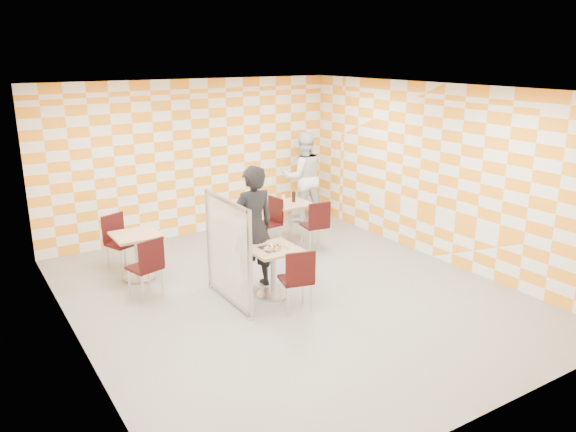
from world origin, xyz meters
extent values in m
plane|color=gray|center=(0.00, 0.00, 0.00)|extent=(7.00, 7.00, 0.00)
plane|color=white|center=(0.00, 0.00, 3.00)|extent=(7.00, 7.00, 0.00)
plane|color=white|center=(0.00, 3.50, 1.50)|extent=(6.00, 0.00, 6.00)
plane|color=white|center=(-3.00, 0.00, 1.50)|extent=(0.00, 7.00, 7.00)
plane|color=white|center=(3.00, 0.00, 1.50)|extent=(0.00, 7.00, 7.00)
cube|color=tan|center=(-0.23, 0.08, 0.73)|extent=(0.70, 0.70, 0.04)
cylinder|color=#A5A5AA|center=(-0.23, 0.08, 0.37)|extent=(0.08, 0.08, 0.70)
cylinder|color=#A5A5AA|center=(-0.23, 0.08, 0.01)|extent=(0.50, 0.50, 0.03)
cube|color=tan|center=(1.33, 2.07, 0.73)|extent=(0.70, 0.70, 0.04)
cylinder|color=#A5A5AA|center=(1.33, 2.07, 0.37)|extent=(0.08, 0.08, 0.70)
cylinder|color=#A5A5AA|center=(1.33, 2.07, 0.01)|extent=(0.50, 0.50, 0.03)
cube|color=tan|center=(-1.72, 1.78, 0.73)|extent=(0.70, 0.70, 0.04)
cylinder|color=#A5A5AA|center=(-1.72, 1.78, 0.37)|extent=(0.08, 0.08, 0.70)
cylinder|color=#A5A5AA|center=(-1.72, 1.78, 0.01)|extent=(0.50, 0.50, 0.03)
cube|color=black|center=(-0.21, -0.49, 0.45)|extent=(0.51, 0.51, 0.04)
cube|color=black|center=(-0.26, -0.69, 0.70)|extent=(0.42, 0.14, 0.45)
cylinder|color=silver|center=(0.00, -0.37, 0.21)|extent=(0.03, 0.03, 0.43)
cylinder|color=silver|center=(-0.33, -0.29, 0.21)|extent=(0.03, 0.03, 0.43)
cylinder|color=silver|center=(-0.09, -0.70, 0.21)|extent=(0.03, 0.03, 0.43)
cylinder|color=silver|center=(-0.41, -0.61, 0.21)|extent=(0.03, 0.03, 0.43)
cube|color=black|center=(1.45, 1.44, 0.45)|extent=(0.48, 0.48, 0.04)
cube|color=black|center=(1.42, 1.24, 0.70)|extent=(0.42, 0.10, 0.45)
cylinder|color=silver|center=(1.64, 1.58, 0.21)|extent=(0.03, 0.03, 0.43)
cylinder|color=silver|center=(1.31, 1.63, 0.21)|extent=(0.03, 0.03, 0.43)
cylinder|color=silver|center=(1.59, 1.25, 0.21)|extent=(0.03, 0.03, 0.43)
cylinder|color=silver|center=(1.26, 1.30, 0.21)|extent=(0.03, 0.03, 0.43)
cube|color=black|center=(0.76, 1.97, 0.45)|extent=(0.46, 0.46, 0.04)
cube|color=black|center=(0.96, 1.99, 0.70)|extent=(0.08, 0.42, 0.45)
cylinder|color=silver|center=(0.58, 2.12, 0.21)|extent=(0.03, 0.03, 0.43)
cylinder|color=silver|center=(0.61, 1.78, 0.21)|extent=(0.03, 0.03, 0.43)
cylinder|color=silver|center=(0.91, 2.16, 0.21)|extent=(0.03, 0.03, 0.43)
cylinder|color=silver|center=(0.95, 1.82, 0.21)|extent=(0.03, 0.03, 0.43)
cube|color=black|center=(-1.84, 1.07, 0.45)|extent=(0.52, 0.52, 0.04)
cube|color=black|center=(-1.78, 0.88, 0.70)|extent=(0.41, 0.15, 0.45)
cylinder|color=silver|center=(-1.72, 1.28, 0.21)|extent=(0.03, 0.03, 0.43)
cylinder|color=silver|center=(-2.05, 1.18, 0.21)|extent=(0.03, 0.03, 0.43)
cylinder|color=silver|center=(-1.63, 0.95, 0.21)|extent=(0.03, 0.03, 0.43)
cylinder|color=silver|center=(-1.95, 0.86, 0.21)|extent=(0.03, 0.03, 0.43)
cube|color=black|center=(-1.81, 2.29, 0.45)|extent=(0.55, 0.55, 0.04)
cube|color=black|center=(-1.89, 2.48, 0.70)|extent=(0.40, 0.19, 0.45)
cylinder|color=silver|center=(-1.91, 2.07, 0.21)|extent=(0.03, 0.03, 0.43)
cylinder|color=silver|center=(-1.59, 2.20, 0.21)|extent=(0.03, 0.03, 0.43)
cylinder|color=silver|center=(-2.03, 2.39, 0.21)|extent=(0.03, 0.03, 0.43)
cylinder|color=silver|center=(-1.72, 2.51, 0.21)|extent=(0.03, 0.03, 0.43)
cube|color=white|center=(-0.90, 0.20, 0.80)|extent=(0.02, 1.30, 1.40)
cube|color=#B2B2B7|center=(-0.90, 0.20, 1.52)|extent=(0.05, 1.30, 0.05)
cube|color=#B2B2B7|center=(-0.90, 0.20, 0.08)|extent=(0.05, 1.30, 0.05)
cube|color=#B2B2B7|center=(-0.90, -0.45, 0.80)|extent=(0.05, 0.05, 1.50)
cylinder|color=#B2B2B7|center=(-0.90, -0.45, 0.03)|extent=(0.08, 0.08, 0.05)
cube|color=#B2B2B7|center=(-0.90, 0.85, 0.80)|extent=(0.05, 0.05, 1.50)
cylinder|color=#B2B2B7|center=(-0.90, 0.85, 0.03)|extent=(0.08, 0.08, 0.05)
imported|color=black|center=(-0.32, 0.53, 0.95)|extent=(0.70, 0.46, 1.90)
imported|color=white|center=(2.27, 3.04, 0.95)|extent=(1.09, 0.95, 1.91)
cube|color=silver|center=(-0.23, 0.06, 0.75)|extent=(0.38, 0.34, 0.01)
cone|color=tan|center=(-0.23, 0.06, 0.77)|extent=(0.40, 0.40, 0.02)
cone|color=#F2D88C|center=(-0.23, 0.08, 0.78)|extent=(0.33, 0.33, 0.01)
cylinder|color=maroon|center=(-0.29, -0.04, 0.79)|extent=(0.04, 0.04, 0.01)
cylinder|color=maroon|center=(-0.18, -0.03, 0.79)|extent=(0.04, 0.04, 0.01)
cylinder|color=maroon|center=(-0.23, 0.04, 0.79)|extent=(0.04, 0.04, 0.01)
cylinder|color=maroon|center=(-0.28, 0.09, 0.79)|extent=(0.04, 0.04, 0.01)
cylinder|color=maroon|center=(-0.17, 0.07, 0.79)|extent=(0.04, 0.04, 0.01)
torus|color=black|center=(-0.18, 0.03, 0.79)|extent=(0.03, 0.03, 0.01)
torus|color=black|center=(-0.25, 0.00, 0.79)|extent=(0.03, 0.03, 0.01)
torus|color=black|center=(-0.21, 0.10, 0.79)|extent=(0.03, 0.03, 0.01)
torus|color=black|center=(-0.30, 0.04, 0.79)|extent=(0.03, 0.03, 0.01)
cylinder|color=white|center=(1.24, 2.18, 0.83)|extent=(0.06, 0.06, 0.16)
cylinder|color=red|center=(1.24, 2.18, 0.93)|extent=(0.04, 0.04, 0.04)
cylinder|color=black|center=(1.41, 2.09, 0.85)|extent=(0.07, 0.07, 0.20)
cylinder|color=red|center=(1.41, 2.09, 0.96)|extent=(0.03, 0.03, 0.03)
camera|label=1|loc=(-4.14, -6.54, 3.50)|focal=35.00mm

